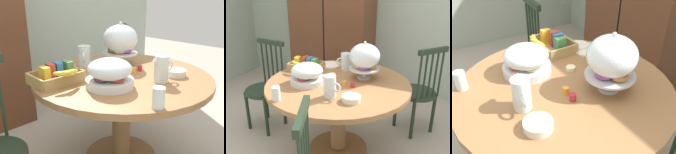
{
  "view_description": "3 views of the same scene",
  "coord_description": "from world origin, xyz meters",
  "views": [
    {
      "loc": [
        -1.2,
        -1.02,
        1.28
      ],
      "look_at": [
        -0.08,
        0.13,
        0.74
      ],
      "focal_mm": 39.29,
      "sensor_mm": 36.0,
      "label": 1
    },
    {
      "loc": [
        0.88,
        -1.74,
        1.6
      ],
      "look_at": [
        0.02,
        0.13,
        0.79
      ],
      "focal_mm": 40.82,
      "sensor_mm": 36.0,
      "label": 2
    },
    {
      "loc": [
        1.02,
        -0.5,
        1.56
      ],
      "look_at": [
        0.02,
        0.13,
        0.79
      ],
      "focal_mm": 39.68,
      "sensor_mm": 36.0,
      "label": 3
    }
  ],
  "objects": [
    {
      "name": "jam_jar_apricot",
      "position": [
        0.1,
        0.09,
        0.76
      ],
      "size": [
        0.04,
        0.04,
        0.04
      ],
      "primitive_type": "cylinder",
      "color": "orange",
      "rests_on": "dining_table"
    },
    {
      "name": "soup_spoon",
      "position": [
        -0.14,
        0.59,
        0.74
      ],
      "size": [
        0.11,
        0.15,
        0.01
      ],
      "primitive_type": "cube",
      "rotation": [
        0.0,
        0.0,
        8.47
      ],
      "color": "silver",
      "rests_on": "dining_table"
    },
    {
      "name": "cereal_basket",
      "position": [
        -0.41,
        0.3,
        0.79
      ],
      "size": [
        0.32,
        0.3,
        0.12
      ],
      "color": "tan",
      "rests_on": "dining_table"
    },
    {
      "name": "drinking_glass",
      "position": [
        -0.25,
        -0.38,
        0.8
      ],
      "size": [
        0.06,
        0.06,
        0.11
      ],
      "primitive_type": "cylinder",
      "color": "silver",
      "rests_on": "dining_table"
    },
    {
      "name": "cereal_bowl",
      "position": [
        0.26,
        -0.16,
        0.76
      ],
      "size": [
        0.14,
        0.14,
        0.04
      ],
      "primitive_type": "cylinder",
      "color": "white",
      "rests_on": "dining_table"
    },
    {
      "name": "pastry_stand_with_dome",
      "position": [
        0.19,
        0.32,
        0.94
      ],
      "size": [
        0.28,
        0.28,
        0.34
      ],
      "color": "silver",
      "rests_on": "dining_table"
    },
    {
      "name": "china_plate_large",
      "position": [
        -0.25,
        0.51,
        0.75
      ],
      "size": [
        0.22,
        0.22,
        0.01
      ],
      "primitive_type": "cylinder",
      "color": "white",
      "rests_on": "dining_table"
    },
    {
      "name": "jam_jar_strawberry",
      "position": [
        0.17,
        0.09,
        0.76
      ],
      "size": [
        0.04,
        0.04,
        0.04
      ],
      "primitive_type": "cylinder",
      "color": "#B7282D",
      "rests_on": "dining_table"
    },
    {
      "name": "butter_dish",
      "position": [
        -0.1,
        0.25,
        0.75
      ],
      "size": [
        0.06,
        0.06,
        0.02
      ],
      "primitive_type": "cylinder",
      "color": "beige",
      "rests_on": "dining_table"
    },
    {
      "name": "milk_pitcher",
      "position": [
        -0.05,
        0.47,
        0.82
      ],
      "size": [
        0.14,
        0.15,
        0.17
      ],
      "color": "silver",
      "rests_on": "dining_table"
    },
    {
      "name": "dining_table",
      "position": [
        0.02,
        0.13,
        0.54
      ],
      "size": [
        1.26,
        1.26,
        0.74
      ],
      "color": "olive",
      "rests_on": "ground_plane"
    },
    {
      "name": "china_plate_small",
      "position": [
        -0.33,
        0.48,
        0.76
      ],
      "size": [
        0.15,
        0.15,
        0.01
      ],
      "primitive_type": "cylinder",
      "color": "white",
      "rests_on": "china_plate_large"
    },
    {
      "name": "table_knife",
      "position": [
        -0.36,
        0.43,
        0.74
      ],
      "size": [
        0.11,
        0.15,
        0.01
      ],
      "primitive_type": "cube",
      "rotation": [
        0.0,
        0.0,
        8.47
      ],
      "color": "silver",
      "rests_on": "dining_table"
    },
    {
      "name": "fruit_platter_covered",
      "position": [
        -0.22,
        0.01,
        0.83
      ],
      "size": [
        0.3,
        0.3,
        0.18
      ],
      "color": "silver",
      "rests_on": "dining_table"
    },
    {
      "name": "windsor_chair_facing_door",
      "position": [
        -0.9,
        0.24,
        0.45
      ],
      "size": [
        0.4,
        0.4,
        0.97
      ],
      "color": "#1E2D1E",
      "rests_on": "ground_plane"
    },
    {
      "name": "orange_juice_pitcher",
      "position": [
        0.09,
        -0.16,
        0.82
      ],
      "size": [
        0.18,
        0.1,
        0.18
      ],
      "color": "silver",
      "rests_on": "dining_table"
    },
    {
      "name": "dinner_fork",
      "position": [
        -0.39,
        0.42,
        0.74
      ],
      "size": [
        0.11,
        0.15,
        0.01
      ],
      "primitive_type": "cube",
      "rotation": [
        0.0,
        0.0,
        8.47
      ],
      "color": "silver",
      "rests_on": "dining_table"
    }
  ]
}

